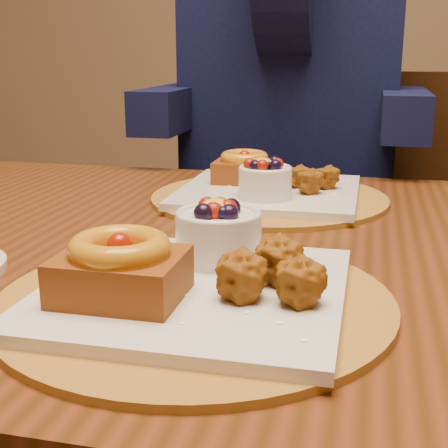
# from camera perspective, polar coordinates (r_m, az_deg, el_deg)

# --- Properties ---
(dining_table) EXTENTS (1.60, 0.90, 0.76)m
(dining_table) POSITION_cam_1_polar(r_m,az_deg,el_deg) (0.83, 1.56, -6.46)
(dining_table) COLOR #3D210B
(dining_table) RESTS_ON ground
(place_setting_near) EXTENTS (0.38, 0.38, 0.09)m
(place_setting_near) POSITION_cam_1_polar(r_m,az_deg,el_deg) (0.60, -2.84, -4.84)
(place_setting_near) COLOR brown
(place_setting_near) RESTS_ON dining_table
(place_setting_far) EXTENTS (0.38, 0.38, 0.08)m
(place_setting_far) POSITION_cam_1_polar(r_m,az_deg,el_deg) (1.00, 3.99, 3.31)
(place_setting_far) COLOR brown
(place_setting_far) RESTS_ON dining_table
(chair_far) EXTENTS (0.48, 0.48, 0.94)m
(chair_far) POSITION_cam_1_polar(r_m,az_deg,el_deg) (1.56, 13.12, -2.29)
(chair_far) COLOR black
(chair_far) RESTS_ON ground
(diner) EXTENTS (0.58, 0.54, 0.95)m
(diner) POSITION_cam_1_polar(r_m,az_deg,el_deg) (1.45, 6.27, 16.27)
(diner) COLOR black
(diner) RESTS_ON ground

